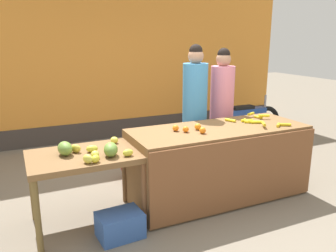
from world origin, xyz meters
TOP-DOWN VIEW (x-y plane):
  - ground_plane at (0.00, 0.00)m, footprint 24.00×24.00m
  - market_wall_back at (0.00, 3.19)m, footprint 7.45×0.23m
  - fruit_stall_counter at (0.36, -0.01)m, footprint 2.19×0.88m
  - side_table_wooden at (-1.27, 0.00)m, footprint 1.14×0.78m
  - banana_bunch_pile at (0.94, 0.01)m, footprint 0.60×0.65m
  - orange_pile at (-0.04, -0.02)m, footprint 0.34×0.30m
  - mango_papaya_pile at (-1.22, -0.08)m, footprint 0.70×0.64m
  - vendor_woman_blue_shirt at (0.39, 0.67)m, footprint 0.34×0.34m
  - vendor_woman_pink_shirt at (0.87, 0.72)m, footprint 0.34×0.34m
  - parked_motorcycle at (2.15, 1.77)m, footprint 1.60×0.18m
  - produce_crate at (-1.04, -0.39)m, footprint 0.46×0.35m
  - produce_sack at (-0.45, 0.90)m, footprint 0.44×0.41m

SIDE VIEW (x-z plane):
  - ground_plane at x=0.00m, z-range 0.00..0.00m
  - produce_crate at x=-1.04m, z-range 0.00..0.26m
  - produce_sack at x=-0.45m, z-range 0.00..0.52m
  - parked_motorcycle at x=2.15m, z-range -0.04..0.84m
  - fruit_stall_counter at x=0.36m, z-range 0.00..0.90m
  - side_table_wooden at x=-1.27m, z-range 0.30..1.10m
  - mango_papaya_pile at x=-1.22m, z-range 0.79..0.93m
  - vendor_woman_pink_shirt at x=0.87m, z-range 0.01..1.82m
  - banana_bunch_pile at x=0.94m, z-range 0.89..0.96m
  - orange_pile at x=-0.04m, z-range 0.90..0.97m
  - vendor_woman_blue_shirt at x=0.39m, z-range 0.01..1.88m
  - market_wall_back at x=0.00m, z-range -0.03..3.55m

